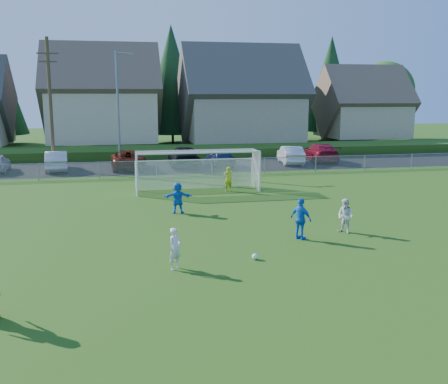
{
  "coord_description": "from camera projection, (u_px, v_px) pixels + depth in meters",
  "views": [
    {
      "loc": [
        -4.78,
        -15.04,
        5.82
      ],
      "look_at": [
        0.0,
        8.0,
        1.4
      ],
      "focal_mm": 42.0,
      "sensor_mm": 36.0,
      "label": 1
    }
  ],
  "objects": [
    {
      "name": "asphalt_lot",
      "position": [
        176.0,
        166.0,
        42.97
      ],
      "size": [
        60.0,
        60.0,
        0.0
      ],
      "primitive_type": "plane",
      "color": "black",
      "rests_on": "ground"
    },
    {
      "name": "ground",
      "position": [
        275.0,
        281.0,
        16.5
      ],
      "size": [
        160.0,
        160.0,
        0.0
      ],
      "primitive_type": "plane",
      "color": "#193D0C",
      "rests_on": "ground"
    },
    {
      "name": "goalkeeper",
      "position": [
        228.0,
        179.0,
        31.64
      ],
      "size": [
        0.63,
        0.5,
        1.51
      ],
      "primitive_type": "imported",
      "rotation": [
        0.0,
        0.0,
        3.44
      ],
      "color": "#B5C317",
      "rests_on": "ground"
    },
    {
      "name": "chainlink_fence",
      "position": [
        184.0,
        167.0,
        37.56
      ],
      "size": [
        52.06,
        0.06,
        1.2
      ],
      "color": "gray",
      "rests_on": "ground"
    },
    {
      "name": "streetlight",
      "position": [
        119.0,
        107.0,
        39.74
      ],
      "size": [
        1.38,
        0.18,
        9.0
      ],
      "color": "slate",
      "rests_on": "ground"
    },
    {
      "name": "car_g",
      "position": [
        321.0,
        153.0,
        45.59
      ],
      "size": [
        2.75,
        5.61,
        1.57
      ],
      "primitive_type": "imported",
      "rotation": [
        0.0,
        0.0,
        3.04
      ],
      "color": "maroon",
      "rests_on": "ground"
    },
    {
      "name": "player_white_b",
      "position": [
        345.0,
        216.0,
        22.1
      ],
      "size": [
        0.84,
        0.9,
        1.47
      ],
      "primitive_type": "imported",
      "rotation": [
        0.0,
        0.0,
        -1.04
      ],
      "color": "silver",
      "rests_on": "ground"
    },
    {
      "name": "car_b",
      "position": [
        56.0,
        161.0,
        40.15
      ],
      "size": [
        2.02,
        4.73,
        1.51
      ],
      "primitive_type": "imported",
      "rotation": [
        0.0,
        0.0,
        3.23
      ],
      "color": "#BABABA",
      "rests_on": "ground"
    },
    {
      "name": "grass_embankment",
      "position": [
        167.0,
        151.0,
        50.11
      ],
      "size": [
        70.0,
        6.0,
        0.8
      ],
      "primitive_type": "cube",
      "color": "#1E420F",
      "rests_on": "ground"
    },
    {
      "name": "houses_row",
      "position": [
        177.0,
        80.0,
        56.41
      ],
      "size": [
        53.9,
        11.45,
        13.27
      ],
      "color": "tan",
      "rests_on": "ground"
    },
    {
      "name": "car_f",
      "position": [
        291.0,
        155.0,
        44.06
      ],
      "size": [
        2.22,
        4.78,
        1.52
      ],
      "primitive_type": "imported",
      "rotation": [
        0.0,
        0.0,
        3.0
      ],
      "color": "silver",
      "rests_on": "ground"
    },
    {
      "name": "player_white_a",
      "position": [
        175.0,
        249.0,
        17.54
      ],
      "size": [
        0.61,
        0.6,
        1.42
      ],
      "primitive_type": "imported",
      "rotation": [
        0.0,
        0.0,
        0.72
      ],
      "color": "silver",
      "rests_on": "ground"
    },
    {
      "name": "soccer_ball",
      "position": [
        255.0,
        257.0,
        18.66
      ],
      "size": [
        0.22,
        0.22,
        0.22
      ],
      "primitive_type": "sphere",
      "color": "white",
      "rests_on": "ground"
    },
    {
      "name": "tree_row",
      "position": [
        163.0,
        85.0,
        62.34
      ],
      "size": [
        65.98,
        12.36,
        13.8
      ],
      "color": "#382616",
      "rests_on": "ground"
    },
    {
      "name": "player_blue_b",
      "position": [
        178.0,
        198.0,
        25.83
      ],
      "size": [
        1.47,
        0.59,
        1.55
      ],
      "primitive_type": "imported",
      "rotation": [
        0.0,
        0.0,
        3.05
      ],
      "color": "blue",
      "rests_on": "ground"
    },
    {
      "name": "utility_pole",
      "position": [
        50.0,
        103.0,
        39.64
      ],
      "size": [
        1.6,
        0.26,
        10.0
      ],
      "color": "#473321",
      "rests_on": "ground"
    },
    {
      "name": "player_blue_a",
      "position": [
        301.0,
        219.0,
        21.14
      ],
      "size": [
        0.89,
        1.06,
        1.7
      ],
      "primitive_type": "imported",
      "rotation": [
        0.0,
        0.0,
        2.15
      ],
      "color": "blue",
      "rests_on": "ground"
    },
    {
      "name": "car_d",
      "position": [
        184.0,
        157.0,
        42.03
      ],
      "size": [
        2.49,
        5.74,
        1.65
      ],
      "primitive_type": "imported",
      "rotation": [
        0.0,
        0.0,
        3.11
      ],
      "color": "black",
      "rests_on": "ground"
    },
    {
      "name": "car_c",
      "position": [
        128.0,
        159.0,
        41.15
      ],
      "size": [
        2.68,
        5.53,
        1.52
      ],
      "primitive_type": "imported",
      "rotation": [
        0.0,
        0.0,
        3.17
      ],
      "color": "#561709",
      "rests_on": "ground"
    },
    {
      "name": "car_e",
      "position": [
        220.0,
        157.0,
        42.77
      ],
      "size": [
        1.99,
        4.38,
        1.46
      ],
      "primitive_type": "imported",
      "rotation": [
        0.0,
        0.0,
        3.21
      ],
      "color": "#132145",
      "rests_on": "ground"
    },
    {
      "name": "soccer_goal",
      "position": [
        197.0,
        164.0,
        31.65
      ],
      "size": [
        7.42,
        1.9,
        2.5
      ],
      "color": "white",
      "rests_on": "ground"
    }
  ]
}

